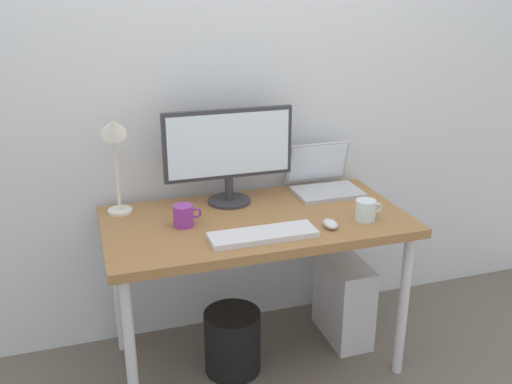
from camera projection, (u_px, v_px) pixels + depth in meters
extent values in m
plane|color=#665B51|center=(256.00, 359.00, 2.77)|extent=(6.00, 6.00, 0.00)
cube|color=silver|center=(230.00, 75.00, 2.69)|extent=(4.40, 0.04, 2.60)
cube|color=olive|center=(256.00, 222.00, 2.52)|extent=(1.32, 0.69, 0.04)
cylinder|color=silver|center=(131.00, 356.00, 2.23)|extent=(0.04, 0.04, 0.70)
cylinder|color=silver|center=(403.00, 306.00, 2.57)|extent=(0.04, 0.04, 0.70)
cylinder|color=silver|center=(118.00, 286.00, 2.74)|extent=(0.04, 0.04, 0.70)
cylinder|color=silver|center=(347.00, 252.00, 3.08)|extent=(0.04, 0.04, 0.70)
cylinder|color=#333338|center=(229.00, 201.00, 2.69)|extent=(0.20, 0.20, 0.01)
cylinder|color=#333338|center=(229.00, 188.00, 2.67)|extent=(0.04, 0.04, 0.11)
cube|color=#333338|center=(228.00, 144.00, 2.59)|extent=(0.60, 0.03, 0.32)
cube|color=white|center=(229.00, 145.00, 2.58)|extent=(0.56, 0.01, 0.28)
cube|color=#B2B2B7|center=(327.00, 192.00, 2.79)|extent=(0.32, 0.22, 0.02)
cube|color=#B2B2B7|center=(317.00, 162.00, 2.87)|extent=(0.32, 0.06, 0.21)
cube|color=white|center=(318.00, 162.00, 2.87)|extent=(0.30, 0.05, 0.18)
cylinder|color=silver|center=(120.00, 211.00, 2.57)|extent=(0.11, 0.11, 0.01)
cylinder|color=silver|center=(117.00, 171.00, 2.51)|extent=(0.02, 0.02, 0.36)
cone|color=silver|center=(113.00, 127.00, 2.40)|extent=(0.11, 0.14, 0.13)
cube|color=silver|center=(263.00, 235.00, 2.32)|extent=(0.44, 0.14, 0.02)
ellipsoid|color=silver|center=(330.00, 224.00, 2.41)|extent=(0.06, 0.09, 0.03)
cylinder|color=purple|center=(183.00, 216.00, 2.42)|extent=(0.09, 0.09, 0.09)
torus|color=purple|center=(196.00, 213.00, 2.43)|extent=(0.05, 0.01, 0.05)
cylinder|color=silver|center=(365.00, 210.00, 2.48)|extent=(0.09, 0.09, 0.09)
torus|color=silver|center=(377.00, 208.00, 2.49)|extent=(0.05, 0.01, 0.05)
cube|color=silver|center=(343.00, 299.00, 2.89)|extent=(0.18, 0.36, 0.42)
cylinder|color=black|center=(233.00, 341.00, 2.65)|extent=(0.26, 0.26, 0.30)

